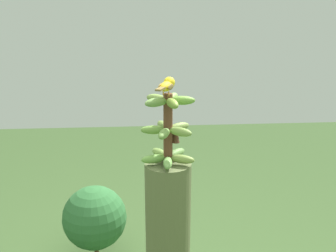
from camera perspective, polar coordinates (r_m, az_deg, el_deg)
name	(u,v)px	position (r m, az deg, el deg)	size (l,w,h in m)	color
banana_bunch	(168,130)	(1.76, 0.05, -0.54)	(0.25, 0.25, 0.32)	brown
perched_bird	(167,85)	(1.69, -0.12, 5.94)	(0.18, 0.09, 0.07)	#C68933
tropical_shrub	(95,218)	(2.80, -10.53, -12.85)	(0.43, 0.43, 0.53)	brown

